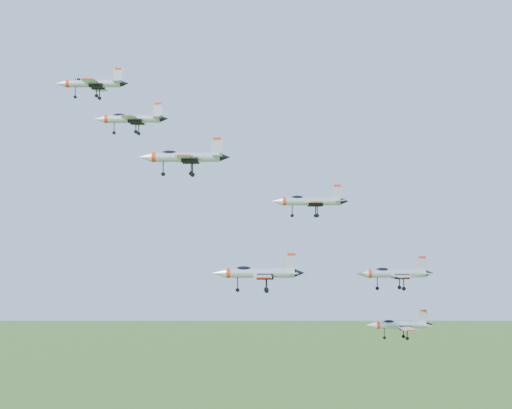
{
  "coord_description": "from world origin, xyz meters",
  "views": [
    {
      "loc": [
        1.93,
        -116.6,
        133.02
      ],
      "look_at": [
        7.76,
        -2.47,
        136.48
      ],
      "focal_mm": 50.0,
      "sensor_mm": 36.0,
      "label": 1
    }
  ],
  "objects": [
    {
      "name": "jet_right_high",
      "position": [
        -3.06,
        -19.39,
        142.45
      ],
      "size": [
        12.66,
        10.44,
        3.39
      ],
      "rotation": [
        0.0,
        0.0,
        -0.05
      ],
      "color": "#B3B8C1"
    },
    {
      "name": "jet_left_high",
      "position": [
        -12.48,
        -1.66,
        150.3
      ],
      "size": [
        12.19,
        10.11,
        3.26
      ],
      "rotation": [
        0.0,
        0.0,
        -0.09
      ],
      "color": "#B3B8C1"
    },
    {
      "name": "jet_left_low",
      "position": [
        17.23,
        4.7,
        137.3
      ],
      "size": [
        13.4,
        11.02,
        3.59
      ],
      "rotation": [
        0.0,
        0.0,
        -0.02
      ],
      "color": "#B3B8C1"
    },
    {
      "name": "jet_lead",
      "position": [
        -20.5,
        8.11,
        157.91
      ],
      "size": [
        12.85,
        10.61,
        3.44
      ],
      "rotation": [
        0.0,
        0.0,
        -0.05
      ],
      "color": "#B3B8C1"
    },
    {
      "name": "jet_right_low",
      "position": [
        7.52,
        -11.74,
        126.15
      ],
      "size": [
        13.67,
        11.26,
        3.66
      ],
      "rotation": [
        0.0,
        0.0,
        -0.04
      ],
      "color": "#B3B8C1"
    },
    {
      "name": "jet_trail",
      "position": [
        30.41,
        -1.39,
        125.31
      ],
      "size": [
        13.09,
        10.8,
        3.5
      ],
      "rotation": [
        0.0,
        0.0,
        0.05
      ],
      "color": "#B3B8C1"
    },
    {
      "name": "jet_extra",
      "position": [
        32.56,
        4.14,
        116.17
      ],
      "size": [
        11.8,
        9.73,
        3.16
      ],
      "rotation": [
        0.0,
        0.0,
        0.05
      ],
      "color": "#B3B8C1"
    }
  ]
}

